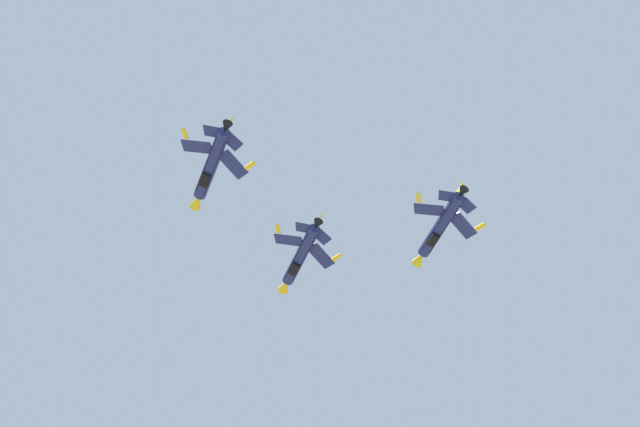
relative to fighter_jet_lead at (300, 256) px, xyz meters
name	(u,v)px	position (x,y,z in m)	size (l,w,h in m)	color
fighter_jet_lead	(300,256)	(0.00, 0.00, 0.00)	(12.22, 12.85, 4.66)	navy
fighter_jet_left_wing	(211,166)	(-3.72, -21.95, -1.28)	(12.21, 12.85, 4.67)	navy
fighter_jet_right_wing	(440,227)	(21.13, 0.16, -1.38)	(12.25, 12.85, 4.54)	navy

